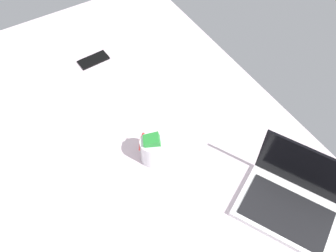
% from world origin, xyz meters
% --- Properties ---
extents(bed_mattress, '(1.80, 1.40, 0.18)m').
position_xyz_m(bed_mattress, '(0.00, 0.00, 0.09)').
color(bed_mattress, silver).
rests_on(bed_mattress, ground).
extents(laptop, '(0.40, 0.36, 0.23)m').
position_xyz_m(laptop, '(0.58, 0.41, 0.22)').
color(laptop, silver).
rests_on(laptop, bed_mattress).
extents(snack_cup, '(0.11, 0.09, 0.14)m').
position_xyz_m(snack_cup, '(0.16, 0.10, 0.24)').
color(snack_cup, silver).
rests_on(snack_cup, bed_mattress).
extents(cell_phone, '(0.08, 0.14, 0.01)m').
position_xyz_m(cell_phone, '(-0.45, 0.13, 0.18)').
color(cell_phone, black).
rests_on(cell_phone, bed_mattress).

